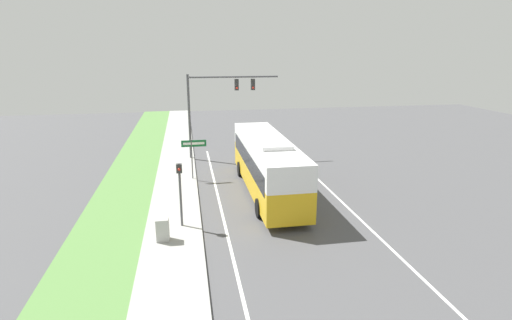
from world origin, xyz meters
The scene contains 10 objects.
ground_plane centered at (0.00, 0.00, 0.00)m, with size 80.00×80.00×0.00m, color #4C4C4F.
sidewalk centered at (-6.20, 0.00, 0.06)m, with size 2.80×80.00×0.12m.
grass_verge centered at (-9.40, 0.00, 0.05)m, with size 3.60×80.00×0.10m.
lane_divider_near centered at (-3.60, 0.00, 0.00)m, with size 0.14×30.00×0.01m.
lane_divider_far centered at (3.60, 0.00, 0.00)m, with size 0.14×30.00×0.01m.
bus centered at (-0.48, 3.60, 2.00)m, with size 2.69×12.05×3.68m.
signal_gantry centered at (-2.84, 12.65, 4.98)m, with size 7.39×0.41×6.91m.
pedestrian_signal centered at (-5.78, -0.75, 2.27)m, with size 0.28×0.34×3.37m.
street_sign centered at (-4.95, 6.99, 2.11)m, with size 1.69×0.08×2.88m.
utility_cabinet centered at (-6.65, -2.26, 0.66)m, with size 0.59×0.51×1.08m.
Camera 1 is at (-5.35, -19.81, 8.72)m, focal length 28.00 mm.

